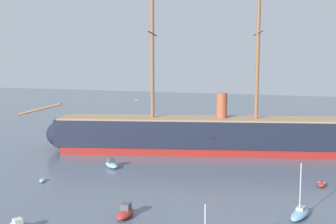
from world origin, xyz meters
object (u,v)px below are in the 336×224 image
(motorboat_alongside_bow, at_px, (112,164))
(seagull_in_flight, at_px, (137,100))
(motorboat_near_centre, at_px, (125,212))
(dinghy_mid_left, at_px, (42,180))
(dinghy_alongside_stern, at_px, (322,184))
(tall_ship, at_px, (204,134))
(sailboat_mid_right, at_px, (300,213))
(motorboat_distant_centre, at_px, (222,140))
(sailboat_far_left, at_px, (85,142))

(motorboat_alongside_bow, bearing_deg, seagull_in_flight, -40.65)
(motorboat_near_centre, bearing_deg, dinghy_mid_left, 154.41)
(dinghy_mid_left, xyz_separation_m, dinghy_alongside_stern, (39.03, 11.97, 0.09))
(tall_ship, bearing_deg, motorboat_alongside_bow, -124.20)
(motorboat_near_centre, distance_m, seagull_in_flight, 17.91)
(sailboat_mid_right, distance_m, motorboat_distant_centre, 44.83)
(motorboat_near_centre, relative_size, sailboat_mid_right, 0.59)
(motorboat_distant_centre, bearing_deg, dinghy_mid_left, -115.06)
(tall_ship, bearing_deg, motorboat_distant_centre, 84.47)
(motorboat_near_centre, height_order, dinghy_alongside_stern, motorboat_near_centre)
(motorboat_alongside_bow, height_order, seagull_in_flight, seagull_in_flight)
(seagull_in_flight, bearing_deg, motorboat_alongside_bow, 139.35)
(sailboat_mid_right, distance_m, motorboat_alongside_bow, 33.54)
(dinghy_alongside_stern, height_order, sailboat_far_left, sailboat_far_left)
(motorboat_near_centre, height_order, dinghy_mid_left, motorboat_near_centre)
(sailboat_mid_right, distance_m, sailboat_far_left, 53.59)
(motorboat_near_centre, xyz_separation_m, sailboat_mid_right, (18.90, 6.71, -0.00))
(motorboat_near_centre, distance_m, sailboat_mid_right, 20.05)
(dinghy_alongside_stern, xyz_separation_m, motorboat_distant_centre, (-20.79, 27.05, 0.25))
(tall_ship, distance_m, motorboat_alongside_bow, 20.53)
(dinghy_mid_left, bearing_deg, motorboat_distant_centre, 64.94)
(sailboat_far_left, xyz_separation_m, seagull_in_flight, (22.35, -22.18, 11.76))
(tall_ship, distance_m, dinghy_alongside_stern, 27.21)
(dinghy_mid_left, relative_size, sailboat_mid_right, 0.32)
(sailboat_far_left, bearing_deg, motorboat_near_centre, -52.78)
(tall_ship, distance_m, dinghy_mid_left, 32.86)
(tall_ship, distance_m, sailboat_far_left, 26.15)
(sailboat_far_left, bearing_deg, tall_ship, 2.96)
(motorboat_near_centre, xyz_separation_m, motorboat_distant_centre, (0.42, 47.56, 0.02))
(tall_ship, relative_size, dinghy_mid_left, 32.64)
(sailboat_mid_right, height_order, motorboat_alongside_bow, sailboat_mid_right)
(motorboat_alongside_bow, xyz_separation_m, dinghy_alongside_stern, (33.29, 0.94, -0.25))
(dinghy_mid_left, distance_m, motorboat_alongside_bow, 12.44)
(motorboat_alongside_bow, relative_size, sailboat_far_left, 0.65)
(tall_ship, relative_size, sailboat_mid_right, 10.48)
(motorboat_alongside_bow, distance_m, motorboat_distant_centre, 30.65)
(motorboat_alongside_bow, bearing_deg, dinghy_mid_left, -117.52)
(tall_ship, height_order, motorboat_alongside_bow, tall_ship)
(motorboat_distant_centre, bearing_deg, seagull_in_flight, -97.67)
(dinghy_alongside_stern, bearing_deg, sailboat_far_left, 163.11)
(tall_ship, height_order, motorboat_near_centre, tall_ship)
(dinghy_mid_left, distance_m, sailboat_far_left, 27.90)
(dinghy_alongside_stern, bearing_deg, motorboat_alongside_bow, -178.39)
(sailboat_mid_right, relative_size, seagull_in_flight, 6.22)
(seagull_in_flight, bearing_deg, motorboat_distant_centre, 82.33)
(motorboat_near_centre, height_order, sailboat_far_left, sailboat_far_left)
(motorboat_distant_centre, bearing_deg, tall_ship, -95.53)
(dinghy_mid_left, xyz_separation_m, motorboat_distant_centre, (18.25, 39.02, 0.33))
(tall_ship, relative_size, motorboat_distant_centre, 16.48)
(seagull_in_flight, bearing_deg, sailboat_far_left, 135.22)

